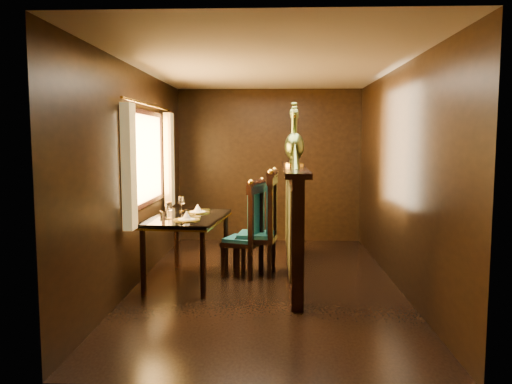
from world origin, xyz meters
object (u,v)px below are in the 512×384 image
chair_left (251,226)px  chair_right (266,220)px  peacock_left (295,134)px  peacock_right (294,137)px  dining_table (188,222)px

chair_left → chair_right: (0.18, 0.09, 0.06)m
chair_left → chair_right: chair_right is taller
peacock_left → peacock_right: size_ratio=1.07×
chair_left → peacock_left: (0.52, -0.14, 1.11)m
dining_table → peacock_left: size_ratio=1.84×
chair_left → chair_right: 0.21m
chair_left → peacock_right: (0.52, 0.14, 1.08)m
chair_left → peacock_left: bearing=5.3°
dining_table → chair_right: size_ratio=1.05×
dining_table → peacock_right: bearing=23.1°
chair_right → peacock_left: peacock_left is taller
chair_left → peacock_left: 1.23m
peacock_left → chair_left: bearing=165.4°
peacock_left → peacock_right: (0.00, 0.27, -0.03)m
peacock_left → peacock_right: peacock_left is taller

